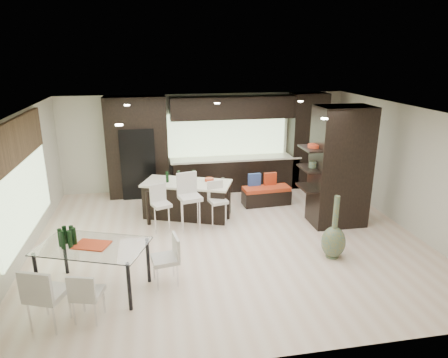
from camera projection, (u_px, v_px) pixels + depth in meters
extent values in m
plane|color=beige|center=(229.00, 239.00, 8.48)|extent=(8.00, 8.00, 0.00)
cube|color=beige|center=(206.00, 142.00, 11.35)|extent=(8.00, 0.02, 2.70)
cube|color=beige|center=(18.00, 190.00, 7.39)|extent=(0.02, 7.00, 2.70)
cube|color=beige|center=(408.00, 169.00, 8.75)|extent=(0.02, 7.00, 2.70)
cube|color=white|center=(230.00, 112.00, 7.66)|extent=(8.00, 7.00, 0.02)
cube|color=#B2D199|center=(23.00, 187.00, 7.59)|extent=(0.04, 3.20, 1.90)
cube|color=#B2D199|center=(227.00, 134.00, 11.36)|extent=(3.40, 0.04, 1.20)
cube|color=brown|center=(17.00, 140.00, 7.32)|extent=(0.08, 3.00, 0.80)
cube|color=white|center=(227.00, 111.00, 7.90)|extent=(4.00, 3.00, 0.02)
cube|color=black|center=(225.00, 144.00, 11.13)|extent=(6.80, 0.68, 2.70)
cube|color=black|center=(138.00, 162.00, 10.80)|extent=(0.90, 0.68, 1.90)
cube|color=black|center=(340.00, 167.00, 8.89)|extent=(1.20, 0.80, 2.70)
cube|color=black|center=(187.00, 199.00, 9.55)|extent=(2.22, 1.55, 0.85)
cube|color=beige|center=(162.00, 213.00, 8.76)|extent=(0.48, 0.48, 0.84)
cube|color=beige|center=(190.00, 208.00, 8.80)|extent=(0.55, 0.55, 1.03)
cube|color=beige|center=(218.00, 209.00, 8.98)|extent=(0.45, 0.45, 0.84)
cube|color=black|center=(266.00, 196.00, 10.35)|extent=(1.25, 0.55, 0.47)
cube|color=white|center=(95.00, 268.00, 6.55)|extent=(1.94, 1.50, 0.82)
cube|color=beige|center=(88.00, 297.00, 5.84)|extent=(0.50, 0.50, 0.75)
cube|color=beige|center=(48.00, 298.00, 5.69)|extent=(0.63, 0.63, 0.91)
cube|color=beige|center=(165.00, 262.00, 6.74)|extent=(0.49, 0.49, 0.80)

